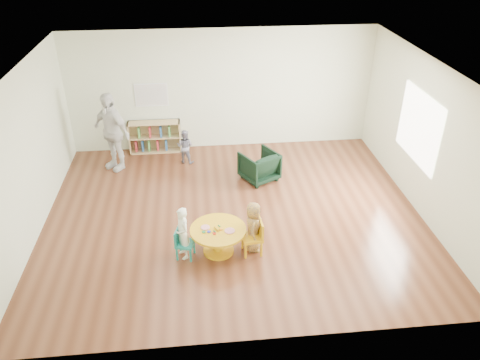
{
  "coord_description": "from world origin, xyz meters",
  "views": [
    {
      "loc": [
        -0.63,
        -7.3,
        5.03
      ],
      "look_at": [
        0.09,
        -0.3,
        0.92
      ],
      "focal_mm": 35.0,
      "sensor_mm": 36.0,
      "label": 1
    }
  ],
  "objects_px": {
    "child_left": "(182,233)",
    "child_right": "(253,227)",
    "armchair": "(259,166)",
    "toddler": "(185,146)",
    "adult_caretaker": "(112,132)",
    "activity_table": "(218,236)",
    "kid_chair_right": "(255,236)",
    "bookshelf": "(155,137)",
    "kid_chair_left": "(183,242)"
  },
  "relations": [
    {
      "from": "activity_table",
      "to": "child_left",
      "type": "relative_size",
      "value": 1.0
    },
    {
      "from": "child_left",
      "to": "adult_caretaker",
      "type": "height_order",
      "value": "adult_caretaker"
    },
    {
      "from": "kid_chair_left",
      "to": "bookshelf",
      "type": "distance_m",
      "value": 4.06
    },
    {
      "from": "activity_table",
      "to": "child_left",
      "type": "bearing_deg",
      "value": -174.49
    },
    {
      "from": "bookshelf",
      "to": "child_left",
      "type": "bearing_deg",
      "value": -80.39
    },
    {
      "from": "toddler",
      "to": "adult_caretaker",
      "type": "xyz_separation_m",
      "value": [
        -1.54,
        -0.09,
        0.48
      ]
    },
    {
      "from": "bookshelf",
      "to": "child_left",
      "type": "xyz_separation_m",
      "value": [
        0.68,
        -3.99,
        0.1
      ]
    },
    {
      "from": "kid_chair_left",
      "to": "activity_table",
      "type": "bearing_deg",
      "value": 112.14
    },
    {
      "from": "armchair",
      "to": "bookshelf",
      "type": "bearing_deg",
      "value": -63.87
    },
    {
      "from": "kid_chair_left",
      "to": "kid_chair_right",
      "type": "bearing_deg",
      "value": 105.18
    },
    {
      "from": "toddler",
      "to": "child_left",
      "type": "bearing_deg",
      "value": 110.61
    },
    {
      "from": "kid_chair_right",
      "to": "child_right",
      "type": "bearing_deg",
      "value": 2.85
    },
    {
      "from": "armchair",
      "to": "child_left",
      "type": "relative_size",
      "value": 0.75
    },
    {
      "from": "kid_chair_right",
      "to": "armchair",
      "type": "relative_size",
      "value": 0.89
    },
    {
      "from": "bookshelf",
      "to": "child_left",
      "type": "relative_size",
      "value": 1.29
    },
    {
      "from": "child_right",
      "to": "adult_caretaker",
      "type": "xyz_separation_m",
      "value": [
        -2.67,
        3.17,
        0.42
      ]
    },
    {
      "from": "activity_table",
      "to": "child_right",
      "type": "height_order",
      "value": "child_right"
    },
    {
      "from": "child_left",
      "to": "child_right",
      "type": "relative_size",
      "value": 1.02
    },
    {
      "from": "activity_table",
      "to": "armchair",
      "type": "bearing_deg",
      "value": 66.68
    },
    {
      "from": "armchair",
      "to": "adult_caretaker",
      "type": "relative_size",
      "value": 0.4
    },
    {
      "from": "child_left",
      "to": "adult_caretaker",
      "type": "distance_m",
      "value": 3.6
    },
    {
      "from": "child_right",
      "to": "toddler",
      "type": "bearing_deg",
      "value": 30.32
    },
    {
      "from": "bookshelf",
      "to": "adult_caretaker",
      "type": "relative_size",
      "value": 0.69
    },
    {
      "from": "child_left",
      "to": "adult_caretaker",
      "type": "xyz_separation_m",
      "value": [
        -1.5,
        3.25,
        0.41
      ]
    },
    {
      "from": "activity_table",
      "to": "adult_caretaker",
      "type": "relative_size",
      "value": 0.54
    },
    {
      "from": "kid_chair_right",
      "to": "bookshelf",
      "type": "xyz_separation_m",
      "value": [
        -1.86,
        4.01,
        0.03
      ]
    },
    {
      "from": "kid_chair_left",
      "to": "toddler",
      "type": "relative_size",
      "value": 0.68
    },
    {
      "from": "child_right",
      "to": "child_left",
      "type": "bearing_deg",
      "value": 104.87
    },
    {
      "from": "child_left",
      "to": "kid_chair_left",
      "type": "bearing_deg",
      "value": -48.8
    },
    {
      "from": "armchair",
      "to": "child_right",
      "type": "bearing_deg",
      "value": 50.88
    },
    {
      "from": "bookshelf",
      "to": "armchair",
      "type": "height_order",
      "value": "bookshelf"
    },
    {
      "from": "kid_chair_left",
      "to": "bookshelf",
      "type": "xyz_separation_m",
      "value": [
        -0.67,
        4.0,
        0.08
      ]
    },
    {
      "from": "toddler",
      "to": "armchair",
      "type": "bearing_deg",
      "value": 170.06
    },
    {
      "from": "child_right",
      "to": "toddler",
      "type": "relative_size",
      "value": 1.15
    },
    {
      "from": "child_left",
      "to": "child_right",
      "type": "distance_m",
      "value": 1.17
    },
    {
      "from": "kid_chair_left",
      "to": "adult_caretaker",
      "type": "relative_size",
      "value": 0.31
    },
    {
      "from": "armchair",
      "to": "toddler",
      "type": "height_order",
      "value": "toddler"
    },
    {
      "from": "toddler",
      "to": "kid_chair_left",
      "type": "bearing_deg",
      "value": 110.51
    },
    {
      "from": "bookshelf",
      "to": "armchair",
      "type": "bearing_deg",
      "value": -35.04
    },
    {
      "from": "bookshelf",
      "to": "child_right",
      "type": "xyz_separation_m",
      "value": [
        1.85,
        -3.92,
        0.09
      ]
    },
    {
      "from": "kid_chair_left",
      "to": "armchair",
      "type": "relative_size",
      "value": 0.77
    },
    {
      "from": "activity_table",
      "to": "adult_caretaker",
      "type": "xyz_separation_m",
      "value": [
        -2.08,
        3.19,
        0.55
      ]
    },
    {
      "from": "bookshelf",
      "to": "armchair",
      "type": "distance_m",
      "value": 2.77
    },
    {
      "from": "kid_chair_left",
      "to": "kid_chair_right",
      "type": "relative_size",
      "value": 0.86
    },
    {
      "from": "activity_table",
      "to": "kid_chair_right",
      "type": "relative_size",
      "value": 1.5
    },
    {
      "from": "activity_table",
      "to": "kid_chair_right",
      "type": "distance_m",
      "value": 0.6
    },
    {
      "from": "bookshelf",
      "to": "toddler",
      "type": "bearing_deg",
      "value": -42.23
    },
    {
      "from": "activity_table",
      "to": "adult_caretaker",
      "type": "bearing_deg",
      "value": 123.14
    },
    {
      "from": "armchair",
      "to": "toddler",
      "type": "distance_m",
      "value": 1.82
    },
    {
      "from": "activity_table",
      "to": "bookshelf",
      "type": "xyz_separation_m",
      "value": [
        -1.26,
        3.93,
        0.04
      ]
    }
  ]
}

